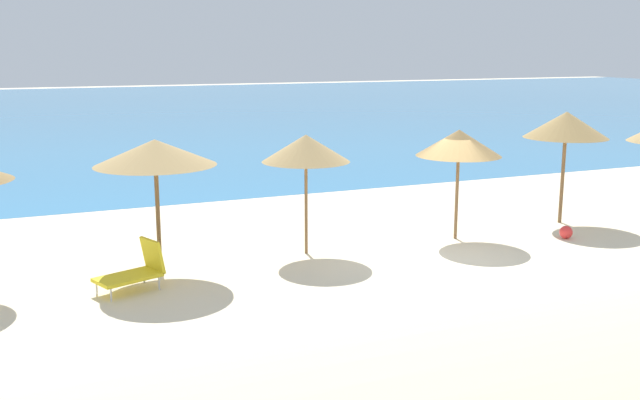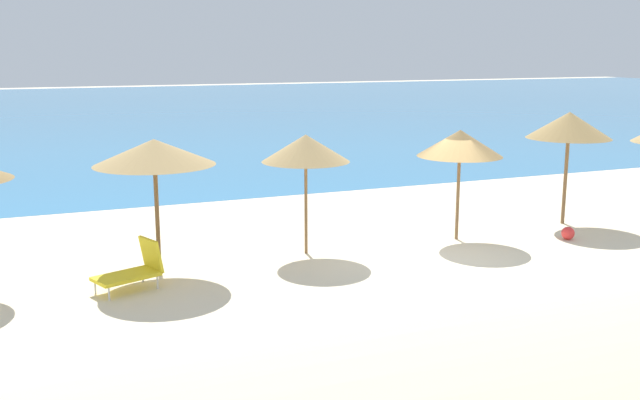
# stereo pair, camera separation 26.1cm
# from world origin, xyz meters

# --- Properties ---
(ground_plane) EXTENTS (160.00, 160.00, 0.00)m
(ground_plane) POSITION_xyz_m (0.00, 0.00, 0.00)
(ground_plane) COLOR beige
(sea_water) EXTENTS (160.00, 69.46, 0.01)m
(sea_water) POSITION_xyz_m (0.00, 42.48, 0.00)
(sea_water) COLOR teal
(sea_water) RESTS_ON ground_plane
(beach_umbrella_1) EXTENTS (2.49, 2.49, 2.84)m
(beach_umbrella_1) POSITION_xyz_m (-6.16, 1.00, 2.57)
(beach_umbrella_1) COLOR brown
(beach_umbrella_1) RESTS_ON ground_plane
(beach_umbrella_2) EXTENTS (1.99, 1.99, 2.75)m
(beach_umbrella_2) POSITION_xyz_m (-2.75, 1.28, 2.44)
(beach_umbrella_2) COLOR brown
(beach_umbrella_2) RESTS_ON ground_plane
(beach_umbrella_3) EXTENTS (2.07, 2.07, 2.72)m
(beach_umbrella_3) POSITION_xyz_m (1.16, 1.06, 2.39)
(beach_umbrella_3) COLOR brown
(beach_umbrella_3) RESTS_ON ground_plane
(beach_umbrella_4) EXTENTS (2.21, 2.21, 3.00)m
(beach_umbrella_4) POSITION_xyz_m (4.72, 1.39, 2.65)
(beach_umbrella_4) COLOR brown
(beach_umbrella_4) RESTS_ON ground_plane
(lounge_chair_2) EXTENTS (1.41, 1.07, 0.97)m
(lounge_chair_2) POSITION_xyz_m (-6.79, 0.16, 0.40)
(lounge_chair_2) COLOR yellow
(lounge_chair_2) RESTS_ON ground_plane
(beach_ball) EXTENTS (0.32, 0.32, 0.32)m
(beach_ball) POSITION_xyz_m (3.68, -0.03, 0.16)
(beach_ball) COLOR red
(beach_ball) RESTS_ON ground_plane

